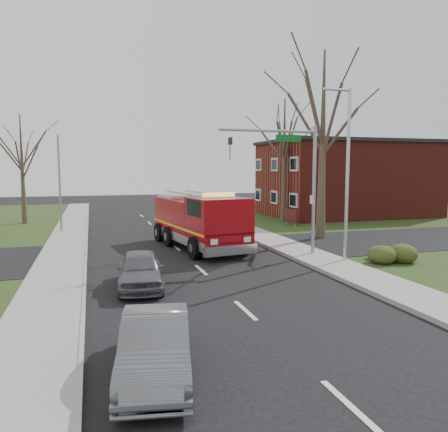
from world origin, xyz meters
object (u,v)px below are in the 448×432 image
object	(u,v)px
fire_engine	(200,222)
parked_car_gray	(155,346)
traffic_signal_mast	(292,167)
parked_car_maroon	(140,270)

from	to	relation	value
fire_engine	parked_car_gray	size ratio (longest dim) A/B	2.06
traffic_signal_mast	parked_car_gray	world-z (taller)	traffic_signal_mast
fire_engine	parked_car_maroon	xyz separation A→B (m)	(-4.21, -7.51, -0.81)
traffic_signal_mast	parked_car_gray	bearing A→B (deg)	-127.81
traffic_signal_mast	fire_engine	world-z (taller)	traffic_signal_mast
traffic_signal_mast	parked_car_maroon	size ratio (longest dim) A/B	1.62
parked_car_maroon	parked_car_gray	size ratio (longest dim) A/B	0.99
parked_car_gray	fire_engine	bearing A→B (deg)	82.32
parked_car_maroon	parked_car_gray	world-z (taller)	parked_car_maroon
traffic_signal_mast	parked_car_maroon	bearing A→B (deg)	-155.83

